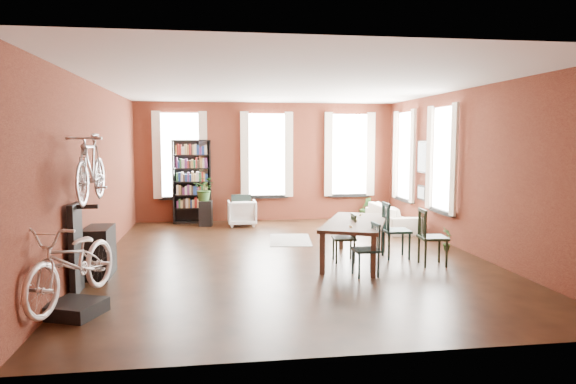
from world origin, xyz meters
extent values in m
plane|color=black|center=(0.00, 0.00, 0.00)|extent=(9.00, 9.00, 0.00)
cube|color=white|center=(0.00, 0.00, 3.20)|extent=(7.00, 9.00, 0.04)
cube|color=#4D1D13|center=(0.00, 4.50, 1.60)|extent=(7.00, 0.04, 3.20)
cube|color=#4D1D13|center=(0.00, -4.50, 1.60)|extent=(7.00, 0.04, 3.20)
cube|color=#4D1D13|center=(-3.50, 0.00, 1.60)|extent=(0.04, 9.00, 3.20)
cube|color=#4D1D13|center=(3.50, 0.00, 1.60)|extent=(0.04, 9.00, 3.20)
cube|color=white|center=(-2.30, 4.47, 1.80)|extent=(1.00, 0.04, 2.20)
cube|color=beige|center=(-2.30, 4.40, 1.80)|extent=(1.40, 0.06, 2.30)
cube|color=white|center=(0.00, 4.47, 1.80)|extent=(1.00, 0.04, 2.20)
cube|color=beige|center=(0.00, 4.40, 1.80)|extent=(1.40, 0.06, 2.30)
cube|color=white|center=(2.30, 4.47, 1.80)|extent=(1.00, 0.04, 2.20)
cube|color=beige|center=(2.30, 4.40, 1.80)|extent=(1.40, 0.06, 2.30)
cube|color=white|center=(3.47, 1.00, 1.80)|extent=(0.04, 1.00, 2.20)
cube|color=beige|center=(3.40, 1.00, 1.80)|extent=(0.06, 1.40, 2.30)
cube|color=white|center=(3.47, 3.20, 1.80)|extent=(0.04, 1.00, 2.20)
cube|color=beige|center=(3.40, 3.20, 1.80)|extent=(0.06, 1.40, 2.30)
cube|color=black|center=(3.46, 2.10, 1.80)|extent=(0.04, 0.55, 0.75)
cube|color=black|center=(3.46, 2.10, 0.95)|extent=(0.04, 0.45, 0.35)
cube|color=#4E3B2F|center=(1.10, -0.55, 0.37)|extent=(1.76, 2.39, 0.74)
cube|color=#1A3A3B|center=(1.00, -1.51, 0.43)|extent=(0.42, 0.42, 0.86)
cube|color=black|center=(0.89, -0.51, 0.43)|extent=(0.42, 0.42, 0.87)
cube|color=#1E2E1B|center=(2.37, -0.99, 0.50)|extent=(0.50, 0.50, 0.99)
cube|color=#1A3938|center=(1.94, -0.35, 0.52)|extent=(0.50, 0.50, 1.03)
cube|color=black|center=(-2.00, 4.30, 1.10)|extent=(1.00, 0.32, 2.20)
imported|color=white|center=(-0.73, 3.66, 0.36)|extent=(0.72, 0.67, 0.73)
imported|color=beige|center=(2.95, 2.60, 0.41)|extent=(0.61, 2.08, 0.81)
cube|color=black|center=(0.22, 1.58, 0.01)|extent=(1.04, 1.50, 0.01)
cube|color=black|center=(-3.18, -2.83, 0.09)|extent=(0.80, 0.80, 0.18)
cube|color=black|center=(-3.40, -1.80, 0.65)|extent=(0.16, 0.60, 1.30)
cube|color=black|center=(-3.28, -0.90, 0.40)|extent=(0.40, 0.80, 0.80)
cube|color=black|center=(-1.65, 3.76, 0.32)|extent=(0.35, 0.35, 0.64)
imported|color=#2A5A24|center=(2.74, 4.30, 0.14)|extent=(0.38, 0.64, 0.27)
imported|color=#275221|center=(3.15, 0.09, 0.08)|extent=(0.50, 0.51, 0.17)
imported|color=silver|center=(-3.16, -2.84, 1.16)|extent=(0.94, 1.18, 1.96)
imported|color=#A5A8AD|center=(-3.15, -1.80, 2.13)|extent=(0.47, 1.00, 1.66)
imported|color=#2F5B24|center=(-1.66, 3.80, 0.88)|extent=(0.70, 0.75, 0.48)
camera|label=1|loc=(-1.41, -9.41, 2.21)|focal=32.00mm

